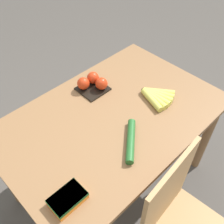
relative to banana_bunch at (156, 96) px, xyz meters
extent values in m
plane|color=#4C4742|center=(0.29, -0.08, -0.75)|extent=(12.00, 12.00, 0.00)
cube|color=olive|center=(0.29, -0.08, -0.03)|extent=(1.28, 0.85, 0.03)
cylinder|color=olive|center=(-0.29, -0.45, -0.40)|extent=(0.06, 0.06, 0.70)
cylinder|color=olive|center=(0.87, -0.45, -0.40)|extent=(0.06, 0.06, 0.70)
cylinder|color=olive|center=(-0.29, 0.28, -0.40)|extent=(0.06, 0.06, 0.70)
cube|color=tan|center=(0.42, 0.41, -0.07)|extent=(0.39, 0.05, 0.48)
cylinder|color=tan|center=(0.24, 0.42, -0.54)|extent=(0.04, 0.04, 0.42)
sphere|color=brown|center=(0.01, -0.08, 0.00)|extent=(0.04, 0.04, 0.04)
cylinder|color=#CCC651|center=(0.04, 0.00, 0.00)|extent=(0.09, 0.19, 0.04)
cylinder|color=#CCC651|center=(0.03, 0.01, 0.00)|extent=(0.06, 0.19, 0.04)
cylinder|color=#CCC651|center=(0.01, 0.01, 0.00)|extent=(0.05, 0.19, 0.04)
cylinder|color=#CCC651|center=(-0.01, 0.01, 0.00)|extent=(0.09, 0.19, 0.04)
cylinder|color=#CCC651|center=(-0.03, 0.00, 0.00)|extent=(0.12, 0.18, 0.04)
cylinder|color=#CCC651|center=(-0.04, -0.01, 0.00)|extent=(0.14, 0.17, 0.04)
cube|color=black|center=(0.22, -0.33, -0.01)|extent=(0.17, 0.17, 0.01)
sphere|color=red|center=(0.18, -0.37, 0.03)|extent=(0.08, 0.08, 0.08)
sphere|color=red|center=(0.26, -0.37, 0.03)|extent=(0.08, 0.08, 0.08)
sphere|color=red|center=(0.18, -0.29, 0.03)|extent=(0.08, 0.08, 0.08)
cube|color=orange|center=(0.78, 0.15, 0.00)|extent=(0.15, 0.10, 0.04)
cube|color=#145123|center=(0.78, 0.15, 0.02)|extent=(0.15, 0.10, 0.01)
cylinder|color=#236028|center=(0.35, 0.12, 0.00)|extent=(0.23, 0.20, 0.04)
camera|label=1|loc=(0.99, 0.64, 1.07)|focal=42.00mm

